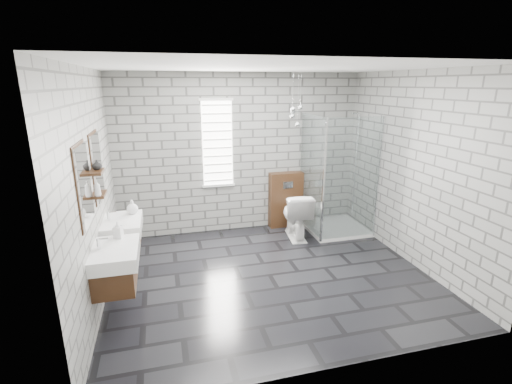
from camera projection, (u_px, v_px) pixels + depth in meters
name	position (u px, v px, depth m)	size (l,w,h in m)	color
floor	(270.00, 276.00, 5.06)	(4.20, 3.60, 0.02)	black
ceiling	(272.00, 66.00, 4.30)	(4.20, 3.60, 0.02)	white
wall_back	(241.00, 154.00, 6.36)	(4.20, 0.02, 2.70)	gray
wall_front	(335.00, 233.00, 3.00)	(4.20, 0.02, 2.70)	gray
wall_left	(92.00, 191.00, 4.17)	(0.02, 3.60, 2.70)	gray
wall_right	(415.00, 170.00, 5.19)	(0.02, 3.60, 2.70)	gray
vanity_left	(112.00, 256.00, 3.93)	(0.47, 0.70, 1.57)	#3F2513
vanity_right	(119.00, 227.00, 4.74)	(0.47, 0.70, 1.57)	#3F2513
shelf_lower	(99.00, 194.00, 4.16)	(0.14, 0.30, 0.03)	#3F2513
shelf_upper	(96.00, 172.00, 4.08)	(0.14, 0.30, 0.03)	#3F2513
window	(217.00, 144.00, 6.18)	(0.56, 0.05, 1.48)	white
cistern_panel	(286.00, 200.00, 6.69)	(0.60, 0.20, 1.00)	#3F2513
flush_plate	(288.00, 185.00, 6.51)	(0.18, 0.01, 0.12)	silver
shower_enclosure	(334.00, 205.00, 6.38)	(1.00, 1.00, 2.03)	white
pendant_cluster	(295.00, 113.00, 5.95)	(0.27, 0.24, 0.87)	silver
toilet	(296.00, 215.00, 6.23)	(0.44, 0.77, 0.79)	white
soap_bottle_a	(118.00, 229.00, 4.14)	(0.09, 0.09, 0.20)	#B2B2B2
soap_bottle_b	(132.00, 207.00, 4.91)	(0.15, 0.15, 0.19)	#B2B2B2
soap_bottle_c	(97.00, 188.00, 4.02)	(0.07, 0.07, 0.18)	#B2B2B2
vase	(97.00, 165.00, 4.10)	(0.11, 0.11, 0.11)	#B2B2B2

